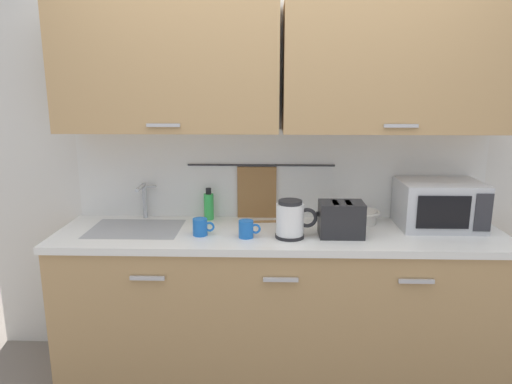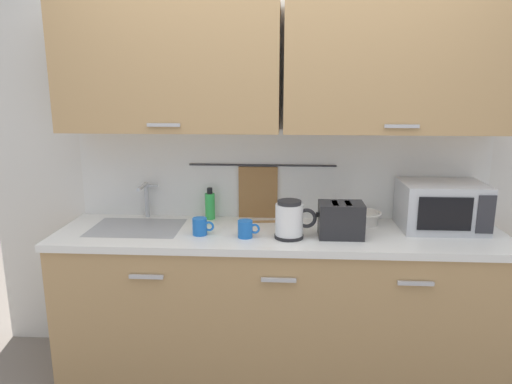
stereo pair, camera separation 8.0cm
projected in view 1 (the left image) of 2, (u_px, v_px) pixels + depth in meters
counter_unit at (277, 303)px, 2.77m from camera, size 2.53×0.64×0.90m
back_wall_assembly at (280, 117)px, 2.75m from camera, size 3.70×0.41×2.50m
sink_faucet at (144, 196)px, 2.88m from camera, size 0.09×0.17×0.22m
microwave at (439, 204)px, 2.71m from camera, size 0.46×0.35×0.27m
electric_kettle at (291, 220)px, 2.53m from camera, size 0.23×0.16×0.21m
dish_soap_bottle at (209, 206)px, 2.88m from camera, size 0.06×0.06×0.20m
mug_near_sink at (201, 227)px, 2.58m from camera, size 0.12×0.08×0.09m
mixing_bowl at (362, 216)px, 2.81m from camera, size 0.21×0.21×0.08m
toaster at (341, 219)px, 2.56m from camera, size 0.26×0.17×0.19m
mug_by_kettle at (247, 229)px, 2.54m from camera, size 0.12×0.08×0.09m
wooden_spoon at (273, 221)px, 2.83m from camera, size 0.28×0.06×0.01m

